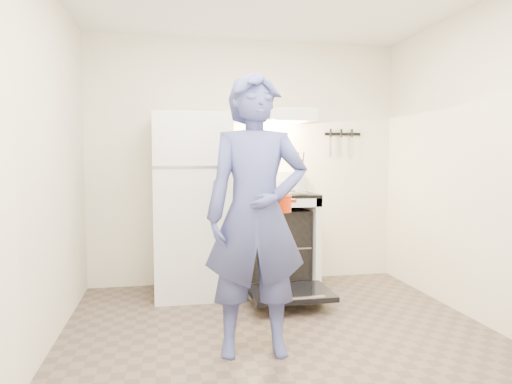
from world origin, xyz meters
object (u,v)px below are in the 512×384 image
stove_body (275,242)px  tea_kettle (242,180)px  refrigerator (192,205)px  person (256,216)px  dutch_oven (274,204)px

stove_body → tea_kettle: (-0.30, 0.22, 0.61)m
stove_body → tea_kettle: bearing=143.4°
refrigerator → person: bearing=-76.4°
stove_body → tea_kettle: tea_kettle is taller
stove_body → tea_kettle: 0.72m
tea_kettle → stove_body: bearing=-36.6°
refrigerator → stove_body: (0.81, 0.02, -0.39)m
tea_kettle → dutch_oven: tea_kettle is taller
refrigerator → tea_kettle: size_ratio=6.89×
person → dutch_oven: bearing=62.6°
refrigerator → stove_body: 0.90m
stove_body → tea_kettle: size_ratio=3.73×
tea_kettle → person: (-0.17, -1.67, -0.15)m
person → dutch_oven: size_ratio=5.79×
refrigerator → stove_body: size_ratio=1.85×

